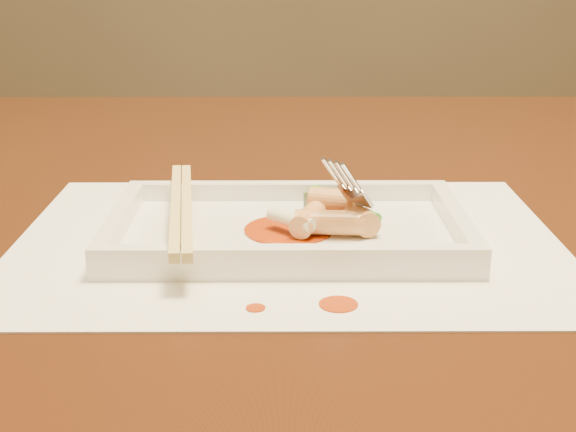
{
  "coord_description": "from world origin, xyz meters",
  "views": [
    {
      "loc": [
        0.04,
        -0.71,
        0.96
      ],
      "look_at": [
        0.04,
        -0.15,
        0.77
      ],
      "focal_mm": 50.0,
      "sensor_mm": 36.0,
      "label": 1
    }
  ],
  "objects_px": {
    "plate_base": "(288,234)",
    "fork": "(384,125)",
    "table": "(241,286)",
    "chopstick_a": "(176,206)",
    "placemat": "(288,240)"
  },
  "relations": [
    {
      "from": "placemat",
      "to": "fork",
      "type": "height_order",
      "value": "fork"
    },
    {
      "from": "plate_base",
      "to": "chopstick_a",
      "type": "height_order",
      "value": "chopstick_a"
    },
    {
      "from": "table",
      "to": "plate_base",
      "type": "distance_m",
      "value": 0.19
    },
    {
      "from": "table",
      "to": "placemat",
      "type": "xyz_separation_m",
      "value": [
        0.04,
        -0.15,
        0.1
      ]
    },
    {
      "from": "table",
      "to": "plate_base",
      "type": "height_order",
      "value": "plate_base"
    },
    {
      "from": "chopstick_a",
      "to": "placemat",
      "type": "bearing_deg",
      "value": 0.0
    },
    {
      "from": "fork",
      "to": "plate_base",
      "type": "bearing_deg",
      "value": -165.58
    },
    {
      "from": "plate_base",
      "to": "chopstick_a",
      "type": "distance_m",
      "value": 0.08
    },
    {
      "from": "placemat",
      "to": "fork",
      "type": "distance_m",
      "value": 0.11
    },
    {
      "from": "chopstick_a",
      "to": "fork",
      "type": "xyz_separation_m",
      "value": [
        0.15,
        0.02,
        0.06
      ]
    },
    {
      "from": "table",
      "to": "placemat",
      "type": "relative_size",
      "value": 3.5
    },
    {
      "from": "chopstick_a",
      "to": "fork",
      "type": "height_order",
      "value": "fork"
    },
    {
      "from": "plate_base",
      "to": "fork",
      "type": "bearing_deg",
      "value": 14.42
    },
    {
      "from": "placemat",
      "to": "chopstick_a",
      "type": "relative_size",
      "value": 1.93
    },
    {
      "from": "plate_base",
      "to": "fork",
      "type": "distance_m",
      "value": 0.11
    }
  ]
}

